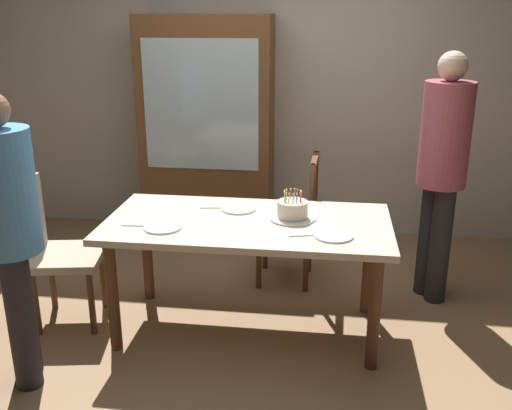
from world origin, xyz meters
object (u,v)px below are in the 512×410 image
(plate_far_side, at_px, (239,209))
(china_cabinet, at_px, (207,131))
(plate_near_guest, at_px, (334,235))
(plate_near_celebrant, at_px, (163,227))
(chair_upholstered, at_px, (51,245))
(chair_spindle_back, at_px, (290,222))
(person_guest, at_px, (442,164))
(dining_table, at_px, (248,235))
(birthday_cake, at_px, (292,211))
(person_celebrant, at_px, (8,227))

(plate_far_side, xyz_separation_m, china_cabinet, (-0.49, 1.37, 0.21))
(plate_near_guest, bearing_deg, plate_near_celebrant, 180.00)
(plate_near_guest, relative_size, chair_upholstered, 0.23)
(chair_spindle_back, bearing_deg, person_guest, -7.36)
(chair_spindle_back, relative_size, chair_upholstered, 1.00)
(dining_table, bearing_deg, birthday_cake, 13.50)
(birthday_cake, bearing_deg, person_guest, 30.18)
(plate_near_celebrant, relative_size, chair_spindle_back, 0.23)
(birthday_cake, distance_m, chair_spindle_back, 0.76)
(plate_near_celebrant, bearing_deg, chair_spindle_back, 54.51)
(chair_upholstered, bearing_deg, china_cabinet, 67.65)
(plate_far_side, bearing_deg, china_cabinet, 109.69)
(dining_table, relative_size, plate_near_celebrant, 7.72)
(plate_near_celebrant, relative_size, person_celebrant, 0.14)
(plate_near_celebrant, relative_size, china_cabinet, 0.12)
(person_celebrant, xyz_separation_m, person_guest, (2.33, 1.28, 0.08))
(plate_near_celebrant, height_order, person_guest, person_guest)
(dining_table, bearing_deg, chair_upholstered, -177.41)
(birthday_cake, xyz_separation_m, china_cabinet, (-0.84, 1.49, 0.17))
(plate_near_celebrant, distance_m, chair_upholstered, 0.81)
(chair_spindle_back, height_order, china_cabinet, china_cabinet)
(dining_table, height_order, person_celebrant, person_celebrant)
(chair_upholstered, bearing_deg, plate_near_celebrant, -9.93)
(plate_near_guest, xyz_separation_m, china_cabinet, (-1.08, 1.75, 0.21))
(chair_spindle_back, bearing_deg, chair_upholstered, -150.90)
(birthday_cake, relative_size, plate_near_guest, 1.27)
(plate_near_guest, xyz_separation_m, person_guest, (0.70, 0.80, 0.22))
(dining_table, relative_size, china_cabinet, 0.89)
(birthday_cake, bearing_deg, dining_table, -166.50)
(person_celebrant, relative_size, person_guest, 0.93)
(plate_near_guest, xyz_separation_m, chair_spindle_back, (-0.31, 0.93, -0.28))
(plate_far_side, xyz_separation_m, plate_near_guest, (0.59, -0.38, 0.00))
(chair_upholstered, distance_m, person_celebrant, 0.72)
(plate_far_side, xyz_separation_m, chair_upholstered, (-1.15, -0.25, -0.21))
(birthday_cake, xyz_separation_m, person_guest, (0.95, 0.55, 0.18))
(plate_far_side, bearing_deg, person_guest, 18.08)
(chair_spindle_back, distance_m, chair_upholstered, 1.65)
(chair_upholstered, distance_m, person_guest, 2.57)
(chair_upholstered, xyz_separation_m, person_celebrant, (0.12, -0.61, 0.36))
(birthday_cake, height_order, person_celebrant, person_celebrant)
(dining_table, xyz_separation_m, chair_upholstered, (-1.24, -0.06, -0.11))
(chair_spindle_back, relative_size, person_guest, 0.56)
(plate_near_celebrant, distance_m, plate_far_side, 0.54)
(plate_far_side, distance_m, plate_near_guest, 0.71)
(dining_table, distance_m, chair_upholstered, 1.24)
(plate_near_guest, height_order, person_celebrant, person_celebrant)
(plate_far_side, distance_m, china_cabinet, 1.47)
(birthday_cake, distance_m, plate_near_celebrant, 0.77)
(plate_far_side, bearing_deg, plate_near_guest, -32.70)
(birthday_cake, bearing_deg, person_celebrant, -152.10)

